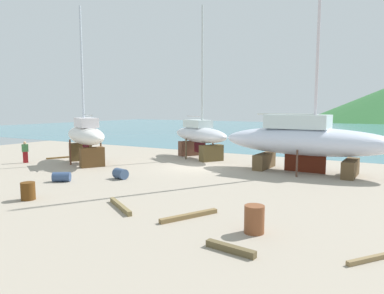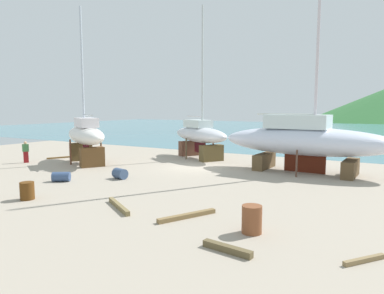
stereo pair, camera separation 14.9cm
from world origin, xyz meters
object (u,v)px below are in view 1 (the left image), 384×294
Objects in this scene: sailboat_far_slipway at (305,140)px; sailboat_small_center at (85,136)px; barrel_by_slipway at (254,219)px; barrel_rust_mid at (28,191)px; barrel_tipped_right at (120,174)px; worker at (25,152)px; barrel_tipped_center at (62,177)px; sailboat_mid_port at (200,135)px.

sailboat_small_center is at bearing -160.85° from sailboat_far_slipway.
sailboat_far_slipway is 12.16m from barrel_by_slipway.
barrel_by_slipway is (10.28, 1.05, 0.07)m from barrel_rust_mid.
barrel_by_slipway is (15.73, -7.58, -1.58)m from sailboat_small_center.
sailboat_far_slipway is 16.14m from barrel_rust_mid.
barrel_rust_mid reaches higher than barrel_tipped_right.
sailboat_far_slipway is at bearing 40.27° from barrel_tipped_right.
worker is 11.72m from barrel_rust_mid.
barrel_tipped_center is at bearing 154.48° from sailboat_small_center.
sailboat_far_slipway is 14.89m from barrel_tipped_center.
barrel_by_slipway is (0.95, -12.02, -1.62)m from sailboat_far_slipway.
sailboat_small_center reaches higher than barrel_rust_mid.
worker reaches higher than barrel_rust_mid.
sailboat_mid_port is (5.99, 6.59, -0.15)m from sailboat_small_center.
barrel_by_slipway is (9.74, -14.17, -1.43)m from sailboat_mid_port.
sailboat_far_slipway is at bearing -133.33° from sailboat_small_center.
worker is at bearing -108.08° from sailboat_mid_port.
sailboat_far_slipway is 18.50× the size of barrel_tipped_center.
worker is 1.74× the size of barrel_by_slipway.
barrel_by_slipway is (19.95, -5.56, -0.37)m from worker.
barrel_by_slipway reaches higher than barrel_tipped_right.
sailboat_small_center reaches higher than barrel_tipped_center.
worker is 20.71m from barrel_by_slipway.
barrel_tipped_right is (-8.81, -7.46, -1.78)m from sailboat_far_slipway.
sailboat_mid_port reaches higher than worker.
sailboat_far_slipway is at bearing -131.61° from worker.
sailboat_far_slipway reaches higher than sailboat_mid_port.
worker reaches higher than barrel_tipped_right.
barrel_by_slipway is (9.76, -4.55, 0.16)m from barrel_tipped_right.
barrel_rust_mid is (1.83, -3.37, 0.13)m from barrel_tipped_center.
sailboat_small_center is 7.02× the size of worker.
sailboat_mid_port is 12.20m from barrel_tipped_center.
worker is at bearing 157.52° from barrel_tipped_center.
sailboat_small_center is at bearing 153.06° from barrel_tipped_right.
sailboat_mid_port is 7.41× the size of worker.
barrel_tipped_right is at bearing -156.04° from worker.
sailboat_far_slipway is 11.68m from barrel_tipped_right.
barrel_tipped_right is 0.88× the size of barrel_by_slipway.
sailboat_far_slipway is 21.27× the size of barrel_tipped_right.
worker reaches higher than barrel_by_slipway.
sailboat_far_slipway reaches higher than barrel_tipped_center.
sailboat_small_center is at bearing 124.51° from barrel_tipped_center.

